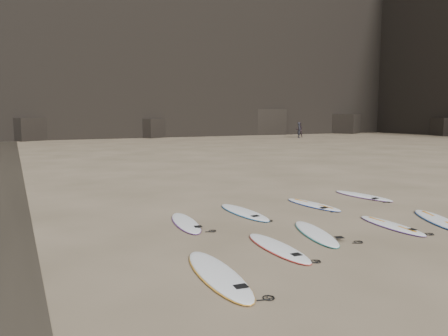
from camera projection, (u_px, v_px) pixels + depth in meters
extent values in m
plane|color=#897559|center=(348.00, 233.00, 10.77)|extent=(240.00, 240.00, 0.00)
cube|color=black|center=(131.00, 1.00, 66.23)|extent=(170.00, 32.00, 40.00)
cube|color=black|center=(149.00, 128.00, 54.28)|extent=(4.23, 4.46, 2.33)
cube|color=black|center=(263.00, 122.00, 62.45)|extent=(5.95, 5.19, 3.59)
cube|color=black|center=(343.00, 124.00, 66.33)|extent=(5.31, 5.56, 2.88)
cube|color=black|center=(26.00, 129.00, 48.22)|extent=(4.49, 4.76, 2.49)
ellipsoid|color=white|center=(218.00, 274.00, 7.86)|extent=(0.87, 2.80, 0.10)
ellipsoid|color=white|center=(278.00, 247.00, 9.46)|extent=(0.64, 2.39, 0.09)
ellipsoid|color=white|center=(316.00, 233.00, 10.58)|extent=(1.20, 2.46, 0.09)
ellipsoid|color=white|center=(391.00, 225.00, 11.34)|extent=(0.68, 2.28, 0.08)
ellipsoid|color=white|center=(439.00, 220.00, 11.85)|extent=(1.67, 2.63, 0.09)
ellipsoid|color=white|center=(186.00, 222.00, 11.62)|extent=(0.88, 2.41, 0.08)
ellipsoid|color=white|center=(244.00, 212.00, 12.84)|extent=(0.71, 2.58, 0.09)
ellipsoid|color=white|center=(313.00, 204.00, 13.93)|extent=(0.81, 2.37, 0.08)
ellipsoid|color=white|center=(363.00, 196.00, 15.42)|extent=(0.91, 2.50, 0.09)
imported|color=black|center=(299.00, 130.00, 53.10)|extent=(0.78, 0.83, 1.91)
imported|color=black|center=(299.00, 130.00, 54.87)|extent=(1.11, 1.00, 1.88)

